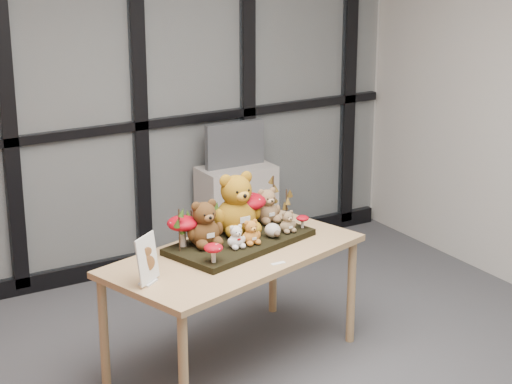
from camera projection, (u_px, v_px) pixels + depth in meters
room_shell at (274, 110)px, 3.89m from camera, size 5.00×5.00×5.00m
glass_partition at (74, 78)px, 6.00m from camera, size 4.90×0.06×2.78m
display_table at (234, 264)px, 5.10m from camera, size 1.59×1.10×0.68m
diorama_tray at (240, 242)px, 5.18m from camera, size 0.91×0.63×0.04m
bear_pooh_yellow at (236, 200)px, 5.22m from camera, size 0.36×0.34×0.39m
bear_brown_medium at (204, 221)px, 5.04m from camera, size 0.26×0.25×0.28m
bear_tan_back at (267, 203)px, 5.42m from camera, size 0.21×0.20×0.23m
bear_small_yellow at (251, 231)px, 5.08m from camera, size 0.14×0.14×0.15m
bear_white_bow at (236, 235)px, 5.02m from camera, size 0.13×0.13×0.14m
bear_beige_small at (287, 220)px, 5.27m from camera, size 0.13×0.12×0.14m
plush_cream_hedgehog at (273, 230)px, 5.19m from camera, size 0.08×0.08×0.09m
mushroom_back_left at (183, 230)px, 5.04m from camera, size 0.17×0.17×0.19m
mushroom_back_right at (248, 209)px, 5.31m from camera, size 0.21×0.21×0.23m
mushroom_front_left at (213, 252)px, 4.83m from camera, size 0.10×0.10×0.11m
mushroom_front_right at (303, 221)px, 5.34m from camera, size 0.07×0.07×0.08m
sprig_green_far_left at (179, 230)px, 4.96m from camera, size 0.05×0.05×0.24m
sprig_green_mid_left at (191, 227)px, 5.09m from camera, size 0.05×0.05×0.19m
sprig_dry_far_right at (273, 197)px, 5.46m from camera, size 0.05×0.05×0.27m
sprig_dry_mid_right at (286, 206)px, 5.39m from camera, size 0.05×0.05×0.21m
sprig_green_centre at (213, 219)px, 5.22m from camera, size 0.05×0.05×0.19m
sign_holder at (147, 262)px, 4.64m from camera, size 0.16×0.13×0.25m
label_card at (278, 263)px, 4.92m from camera, size 0.08×0.03×0.00m
cabinet at (237, 214)px, 6.69m from camera, size 0.53×0.31×0.71m
monitor at (235, 144)px, 6.55m from camera, size 0.45×0.05×0.32m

